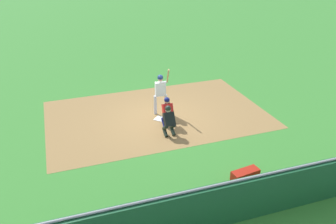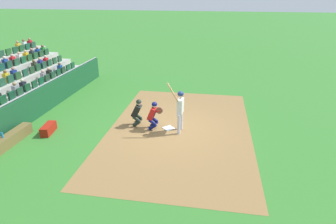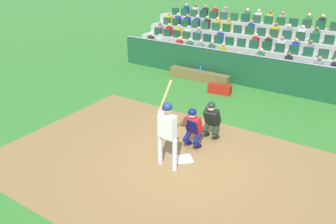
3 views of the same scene
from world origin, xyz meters
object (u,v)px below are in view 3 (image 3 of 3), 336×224
home_plate_umpire (212,118)px  equipment_duffel_bag (220,89)px  water_bottle_on_bench (200,69)px  batter_at_plate (167,127)px  dugout_bench (199,76)px  home_plate_marker (184,159)px  catcher_crouching (192,126)px

home_plate_umpire → equipment_duffel_bag: size_ratio=1.37×
home_plate_umpire → water_bottle_on_bench: bearing=-58.0°
batter_at_plate → dugout_bench: (2.60, -6.47, -0.95)m
home_plate_marker → water_bottle_on_bench: bearing=-65.1°
catcher_crouching → water_bottle_on_bench: size_ratio=6.01×
home_plate_umpire → home_plate_marker: bearing=87.1°
water_bottle_on_bench → home_plate_umpire: bearing=122.0°
batter_at_plate → home_plate_umpire: 2.03m
home_plate_marker → home_plate_umpire: size_ratio=0.34×
equipment_duffel_bag → home_plate_marker: bearing=97.1°
batter_at_plate → catcher_crouching: batter_at_plate is taller
home_plate_marker → batter_at_plate: batter_at_plate is taller
home_plate_marker → catcher_crouching: size_ratio=0.34×
water_bottle_on_bench → batter_at_plate: bearing=111.5°
home_plate_marker → dugout_bench: dugout_bench is taller
batter_at_plate → equipment_duffel_bag: bearing=-78.5°
catcher_crouching → equipment_duffel_bag: size_ratio=1.38×
catcher_crouching → batter_at_plate: bearing=86.5°
home_plate_umpire → equipment_duffel_bag: (1.41, -3.58, -0.51)m
home_plate_marker → catcher_crouching: catcher_crouching is taller
dugout_bench → batter_at_plate: bearing=111.9°
catcher_crouching → dugout_bench: 5.95m
catcher_crouching → dugout_bench: bearing=-63.2°
water_bottle_on_bench → equipment_duffel_bag: size_ratio=0.23×
dugout_bench → home_plate_umpire: bearing=122.6°
catcher_crouching → water_bottle_on_bench: catcher_crouching is taller
home_plate_marker → equipment_duffel_bag: (1.34, -5.01, 0.17)m
batter_at_plate → home_plate_umpire: size_ratio=1.76×
water_bottle_on_bench → equipment_duffel_bag: bearing=145.5°
home_plate_umpire → dugout_bench: size_ratio=0.44×
home_plate_umpire → water_bottle_on_bench: size_ratio=5.94×
catcher_crouching → dugout_bench: (2.67, -5.30, -0.50)m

